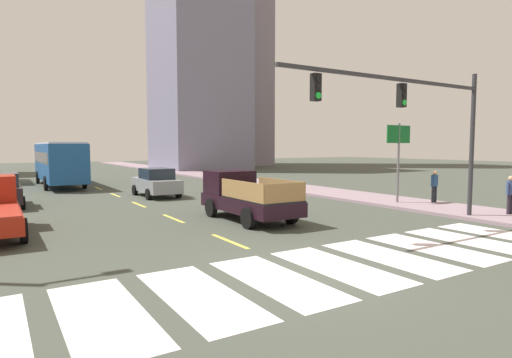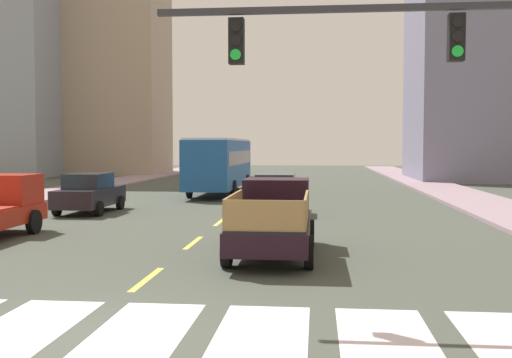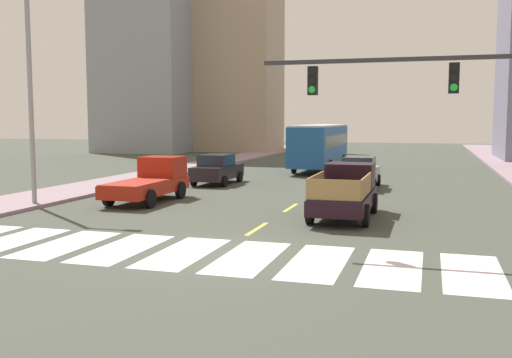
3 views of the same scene
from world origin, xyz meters
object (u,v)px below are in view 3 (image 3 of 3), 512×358
pickup_stakebed (346,192)px  sedan_far (217,169)px  streetlight_left (33,89)px  city_bus (320,144)px  traffic_signal_gantry (500,100)px  pickup_dark (151,181)px  sedan_near_left (359,172)px

pickup_stakebed → sedan_far: size_ratio=1.18×
sedan_far → streetlight_left: 11.97m
city_bus → traffic_signal_gantry: traffic_signal_gantry is taller
pickup_stakebed → streetlight_left: bearing=-175.3°
pickup_dark → sedan_near_left: 11.54m
sedan_far → sedan_near_left: 8.09m
city_bus → streetlight_left: size_ratio=1.20×
pickup_stakebed → traffic_signal_gantry: bearing=-46.6°
pickup_dark → sedan_near_left: bearing=39.8°
pickup_stakebed → pickup_dark: (-9.13, 1.79, -0.02)m
sedan_near_left → sedan_far: bearing=-174.8°
streetlight_left → city_bus: bearing=68.5°
pickup_stakebed → city_bus: (-4.66, 19.88, 1.02)m
pickup_dark → city_bus: city_bus is taller
pickup_stakebed → sedan_near_left: (-0.59, 9.54, -0.08)m
sedan_far → traffic_signal_gantry: bearing=-46.5°
traffic_signal_gantry → streetlight_left: (-17.81, 3.79, 0.73)m
sedan_near_left → streetlight_left: bearing=-136.6°
pickup_stakebed → city_bus: bearing=102.6°
traffic_signal_gantry → pickup_dark: bearing=154.0°
sedan_far → streetlight_left: bearing=-112.7°
pickup_dark → pickup_stakebed: bearing=-13.5°
sedan_near_left → traffic_signal_gantry: bearing=-67.1°
sedan_far → traffic_signal_gantry: 19.86m
city_bus → streetlight_left: bearing=-113.2°
sedan_near_left → streetlight_left: (-12.39, -10.76, 4.11)m
traffic_signal_gantry → streetlight_left: size_ratio=1.11×
city_bus → traffic_signal_gantry: 26.73m
pickup_stakebed → city_bus: city_bus is taller
pickup_stakebed → sedan_near_left: size_ratio=1.18×
sedan_far → streetlight_left: size_ratio=0.49×
city_bus → streetlight_left: streetlight_left is taller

